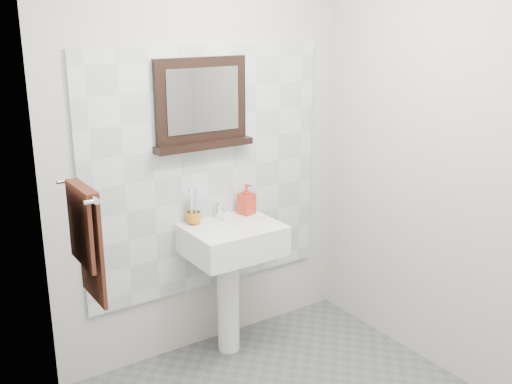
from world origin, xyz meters
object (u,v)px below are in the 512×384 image
soap_dispenser (246,199)px  toothbrush_cup (194,218)px  framed_mirror (201,106)px  pedestal_sink (231,253)px  hand_towel (86,235)px

soap_dispenser → toothbrush_cup: bearing=163.2°
soap_dispenser → framed_mirror: bearing=151.9°
pedestal_sink → toothbrush_cup: bearing=142.8°
toothbrush_cup → framed_mirror: 0.67m
framed_mirror → toothbrush_cup: bearing=-153.1°
soap_dispenser → framed_mirror: size_ratio=0.31×
toothbrush_cup → hand_towel: size_ratio=0.18×
toothbrush_cup → hand_towel: (-0.80, -0.48, 0.21)m
toothbrush_cup → soap_dispenser: soap_dispenser is taller
framed_mirror → hand_towel: 1.13m
framed_mirror → pedestal_sink: bearing=-66.7°
pedestal_sink → toothbrush_cup: pedestal_sink is taller
framed_mirror → soap_dispenser: bearing=-13.7°
framed_mirror → hand_towel: size_ratio=1.13×
toothbrush_cup → soap_dispenser: bearing=-2.4°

